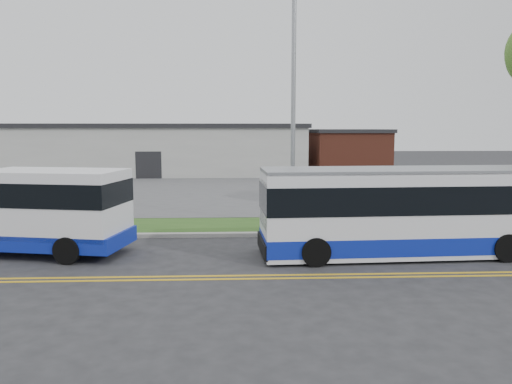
{
  "coord_description": "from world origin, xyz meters",
  "views": [
    {
      "loc": [
        0.66,
        -17.01,
        3.99
      ],
      "look_at": [
        1.48,
        1.59,
        1.6
      ],
      "focal_mm": 35.0,
      "sensor_mm": 36.0,
      "label": 1
    }
  ],
  "objects_px": {
    "streetlight_near": "(294,96)",
    "transit_bus": "(418,211)",
    "parked_car_a": "(40,189)",
    "shuttle_bus": "(34,209)"
  },
  "relations": [
    {
      "from": "streetlight_near",
      "to": "transit_bus",
      "type": "height_order",
      "value": "streetlight_near"
    },
    {
      "from": "streetlight_near",
      "to": "transit_bus",
      "type": "bearing_deg",
      "value": -52.8
    },
    {
      "from": "streetlight_near",
      "to": "transit_bus",
      "type": "relative_size",
      "value": 0.95
    },
    {
      "from": "parked_car_a",
      "to": "transit_bus",
      "type": "bearing_deg",
      "value": -36.53
    },
    {
      "from": "streetlight_near",
      "to": "parked_car_a",
      "type": "xyz_separation_m",
      "value": [
        -12.7,
        7.16,
        -4.49
      ]
    },
    {
      "from": "streetlight_near",
      "to": "shuttle_bus",
      "type": "xyz_separation_m",
      "value": [
        -8.7,
        -3.81,
        -3.8
      ]
    },
    {
      "from": "shuttle_bus",
      "to": "transit_bus",
      "type": "bearing_deg",
      "value": 7.84
    },
    {
      "from": "shuttle_bus",
      "to": "parked_car_a",
      "type": "xyz_separation_m",
      "value": [
        -4.0,
        10.97,
        -0.69
      ]
    },
    {
      "from": "streetlight_near",
      "to": "transit_bus",
      "type": "distance_m",
      "value": 6.86
    },
    {
      "from": "transit_bus",
      "to": "parked_car_a",
      "type": "distance_m",
      "value": 19.94
    }
  ]
}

